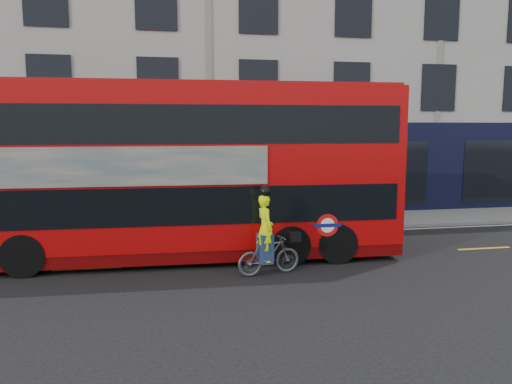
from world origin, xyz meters
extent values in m
plane|color=black|center=(0.00, 0.00, 0.00)|extent=(120.00, 120.00, 0.00)
cube|color=gray|center=(0.00, 6.50, 0.06)|extent=(60.00, 3.00, 0.12)
cube|color=slate|center=(0.00, 5.00, 0.07)|extent=(60.00, 0.12, 0.13)
cube|color=#A6A29C|center=(0.00, 13.00, 7.50)|extent=(50.00, 10.00, 15.00)
cube|color=black|center=(0.00, 7.98, 2.00)|extent=(50.00, 0.08, 4.00)
cube|color=silver|center=(0.00, 4.70, 0.00)|extent=(58.00, 0.10, 0.01)
cube|color=#AA0607|center=(-1.39, 2.20, 2.73)|extent=(12.48, 3.23, 4.45)
cube|color=#550303|center=(-1.39, 2.20, 0.34)|extent=(12.48, 3.17, 0.34)
cube|color=black|center=(-1.39, 2.20, 1.75)|extent=(11.98, 3.25, 1.01)
cube|color=black|center=(-1.39, 2.20, 3.89)|extent=(11.98, 3.25, 1.01)
cube|color=maroon|center=(-1.39, 2.20, 4.98)|extent=(12.23, 3.11, 0.09)
cube|color=black|center=(4.82, 1.99, 1.75)|extent=(0.13, 2.53, 1.01)
cube|color=black|center=(4.82, 1.99, 3.89)|extent=(0.13, 2.53, 1.01)
cube|color=tan|center=(-2.57, 0.80, 2.82)|extent=(6.76, 0.27, 1.01)
cylinder|color=red|center=(2.50, 0.63, 1.13)|extent=(0.63, 0.04, 0.63)
cylinder|color=white|center=(2.50, 0.63, 1.13)|extent=(0.41, 0.03, 0.41)
cube|color=#0C1459|center=(2.50, 0.62, 1.13)|extent=(0.79, 0.05, 0.10)
cylinder|color=black|center=(2.88, 2.06, 0.56)|extent=(1.22, 2.90, 1.13)
cylinder|color=black|center=(1.53, 2.10, 0.56)|extent=(1.22, 2.90, 1.13)
cylinder|color=black|center=(-5.45, 2.34, 0.56)|extent=(1.22, 2.90, 1.13)
imported|color=#4E5254|center=(0.72, 0.06, 0.51)|extent=(1.77, 0.80, 1.03)
imported|color=#BFE103|center=(0.62, 0.04, 1.24)|extent=(0.52, 0.69, 1.72)
cube|color=black|center=(1.43, 0.19, 0.95)|extent=(0.35, 0.29, 0.24)
cube|color=navy|center=(0.62, 0.04, 0.71)|extent=(0.40, 0.47, 0.76)
sphere|color=black|center=(0.62, 0.04, 2.19)|extent=(0.28, 0.28, 0.28)
camera|label=1|loc=(-1.98, -12.24, 3.84)|focal=35.00mm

